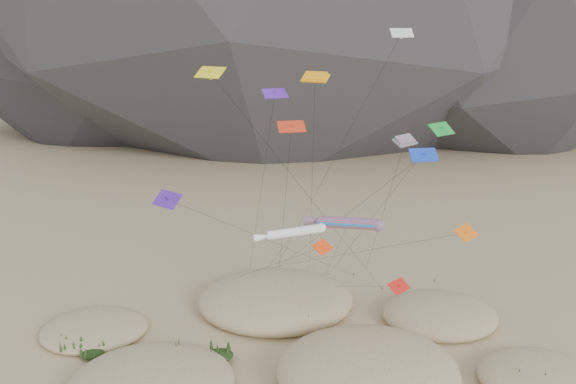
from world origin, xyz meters
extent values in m
ellipsoid|color=#CCB789|center=(-13.38, 4.21, 0.68)|extent=(13.35, 11.35, 3.02)
ellipsoid|color=#CCB789|center=(4.10, 4.33, 1.00)|extent=(15.05, 12.80, 4.46)
ellipsoid|color=#CCB789|center=(18.19, 3.29, 0.48)|extent=(10.31, 8.76, 2.12)
ellipsoid|color=#CCB789|center=(-2.93, 17.32, 0.83)|extent=(15.94, 13.55, 3.69)
ellipsoid|color=#CCB789|center=(13.12, 13.72, 0.60)|extent=(11.37, 9.66, 2.67)
ellipsoid|color=#CCB789|center=(-20.30, 13.28, 0.41)|extent=(10.03, 8.53, 1.81)
ellipsoid|color=black|center=(-13.08, 7.13, 0.80)|extent=(2.71, 2.31, 0.81)
ellipsoid|color=black|center=(-8.17, 7.72, 0.70)|extent=(2.42, 2.07, 0.73)
ellipsoid|color=black|center=(4.34, 3.08, 1.10)|extent=(3.60, 3.08, 1.08)
ellipsoid|color=black|center=(6.90, 6.87, 1.00)|extent=(2.94, 2.51, 0.88)
ellipsoid|color=black|center=(-2.72, 16.87, 1.00)|extent=(3.30, 2.82, 0.99)
ellipsoid|color=black|center=(-1.23, 12.83, 0.90)|extent=(2.66, 2.28, 0.80)
ellipsoid|color=black|center=(14.13, 15.16, 0.70)|extent=(2.68, 2.29, 0.80)
ellipsoid|color=black|center=(11.06, 12.88, 0.60)|extent=(2.01, 1.72, 0.60)
ellipsoid|color=black|center=(-21.26, 10.51, 0.50)|extent=(2.50, 2.14, 0.75)
ellipsoid|color=black|center=(-19.39, 9.25, 0.40)|extent=(2.14, 1.83, 0.64)
cylinder|color=#3F2D1E|center=(-2.44, 22.97, 0.15)|extent=(0.08, 0.08, 0.30)
cylinder|color=#3F2D1E|center=(-2.72, 26.21, 0.15)|extent=(0.08, 0.08, 0.30)
cylinder|color=#3F2D1E|center=(2.06, 21.64, 0.15)|extent=(0.08, 0.08, 0.30)
cylinder|color=#3F2D1E|center=(6.41, 24.25, 0.15)|extent=(0.08, 0.08, 0.30)
cylinder|color=#3F2D1E|center=(8.95, 20.55, 0.15)|extent=(0.08, 0.08, 0.30)
cylinder|color=#3F2D1E|center=(-5.68, 26.03, 0.15)|extent=(0.08, 0.08, 0.30)
cylinder|color=#3F2D1E|center=(15.32, 22.15, 0.15)|extent=(0.08, 0.08, 0.30)
cylinder|color=#3F2D1E|center=(-9.28, 22.76, 0.15)|extent=(0.08, 0.08, 0.30)
cylinder|color=#FF371A|center=(3.55, 12.83, 10.75)|extent=(5.56, 3.73, 1.64)
sphere|color=#FF371A|center=(6.04, 11.43, 10.98)|extent=(1.10, 1.10, 1.10)
cone|color=#FF371A|center=(0.81, 14.36, 10.47)|extent=(2.53, 1.98, 1.17)
cylinder|color=black|center=(2.93, 17.45, 5.38)|extent=(1.26, 9.26, 10.77)
cylinder|color=white|center=(-1.39, 11.75, 10.43)|extent=(5.02, 1.47, 1.13)
sphere|color=white|center=(1.04, 12.09, 10.62)|extent=(0.83, 0.83, 0.83)
cone|color=white|center=(-4.07, 11.37, 10.18)|extent=(2.09, 0.98, 0.84)
cylinder|color=black|center=(-2.97, 17.93, 5.21)|extent=(3.18, 12.38, 10.44)
cube|color=#FC9B0D|center=(0.10, 10.51, 24.02)|extent=(2.37, 1.93, 0.67)
cube|color=#FC9B0D|center=(0.10, 10.51, 24.19)|extent=(1.98, 1.58, 0.65)
cylinder|color=black|center=(0.81, 18.77, 12.01)|extent=(1.44, 16.54, 24.03)
cube|color=#FF1A21|center=(7.46, 9.56, 18.96)|extent=(2.42, 2.24, 0.65)
cube|color=#FF1A21|center=(7.46, 9.56, 19.17)|extent=(2.02, 1.86, 0.64)
cylinder|color=black|center=(7.86, 17.88, 9.48)|extent=(0.82, 16.66, 18.97)
cube|color=yellow|center=(-8.18, 10.13, 24.53)|extent=(2.60, 2.22, 0.81)
cube|color=yellow|center=(-8.18, 10.13, 24.38)|extent=(0.35, 0.32, 0.79)
cylinder|color=black|center=(0.38, 15.34, 12.29)|extent=(17.16, 10.45, 24.49)
cube|color=#511EAF|center=(-3.05, 12.37, 22.59)|extent=(2.27, 1.62, 0.71)
cube|color=#511EAF|center=(-3.05, 12.37, 22.44)|extent=(0.29, 0.24, 0.71)
cylinder|color=black|center=(-4.37, 19.20, 11.32)|extent=(2.66, 13.68, 22.55)
cube|color=red|center=(-2.04, 6.64, 20.82)|extent=(2.20, 1.40, 0.72)
cube|color=red|center=(-2.04, 6.64, 20.67)|extent=(0.27, 0.22, 0.72)
cylinder|color=black|center=(-2.24, 14.81, 10.44)|extent=(0.42, 16.35, 20.79)
cube|color=red|center=(6.87, 6.56, 7.45)|extent=(2.13, 2.00, 0.73)
cube|color=red|center=(6.87, 6.56, 7.30)|extent=(0.31, 0.31, 0.66)
cylinder|color=black|center=(4.46, 14.10, 3.75)|extent=(4.84, 15.09, 7.42)
cube|color=#163DC2|center=(8.19, 6.73, 18.48)|extent=(2.23, 1.25, 0.87)
cube|color=#163DC2|center=(8.19, 6.73, 18.33)|extent=(0.28, 0.30, 0.72)
cylinder|color=black|center=(2.73, 16.47, 9.27)|extent=(10.94, 19.51, 18.45)
cube|color=#461B9D|center=(-11.77, 7.82, 14.92)|extent=(2.60, 2.47, 1.01)
cube|color=#461B9D|center=(-11.77, 7.82, 14.77)|extent=(0.44, 0.44, 0.81)
cylinder|color=black|center=(-2.68, 16.04, 7.48)|extent=(18.20, 16.45, 14.89)
cube|color=silver|center=(7.62, 13.28, 27.42)|extent=(1.90, 1.02, 0.74)
cube|color=silver|center=(7.62, 13.28, 27.27)|extent=(0.23, 0.24, 0.63)
cylinder|color=black|center=(2.45, 19.74, 13.73)|extent=(10.38, 12.96, 27.38)
cube|color=#FF650D|center=(12.34, 7.16, 11.80)|extent=(2.48, 2.39, 0.81)
cube|color=#FF650D|center=(12.34, 7.16, 11.65)|extent=(0.35, 0.35, 0.78)
cylinder|color=black|center=(3.33, 16.59, 5.93)|extent=(18.05, 18.90, 11.77)
cube|color=#16942E|center=(11.87, 13.89, 19.13)|extent=(2.72, 2.36, 0.96)
cube|color=#16942E|center=(11.87, 13.89, 18.98)|extent=(0.41, 0.41, 0.83)
cylinder|color=black|center=(6.96, 17.76, 9.59)|extent=(9.85, 7.78, 19.09)
cube|color=#FF3F0D|center=(0.46, 6.57, 11.09)|extent=(1.89, 2.07, 0.65)
cube|color=#FF3F0D|center=(0.46, 6.57, 10.94)|extent=(0.27, 0.28, 0.64)
cylinder|color=black|center=(-4.41, 14.67, 5.57)|extent=(9.77, 16.21, 11.06)
camera|label=1|loc=(-4.76, -34.71, 28.41)|focal=35.00mm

